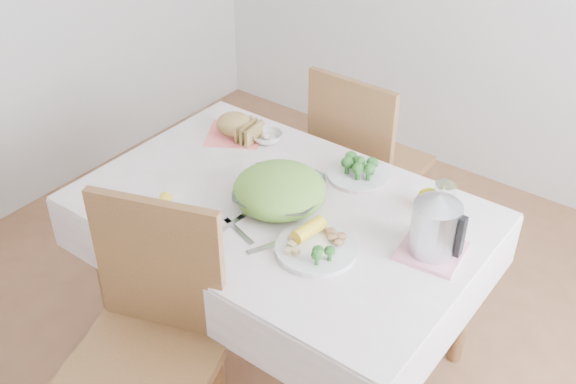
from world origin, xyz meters
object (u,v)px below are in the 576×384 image
Objects in this scene: yellow_mug at (430,203)px; dining_table at (281,281)px; dinner_plate_left at (168,222)px; dinner_plate_right at (316,249)px; chair_near at (141,382)px; salad_bowl at (280,195)px; electric_kettle at (436,225)px; chair_far at (370,170)px.

dining_table is at bearing -146.62° from yellow_mug.
dinner_plate_left is (-0.26, -0.34, 0.40)m from dining_table.
dinner_plate_right reaches higher than dinner_plate_left.
chair_near is 0.82m from salad_bowl.
salad_bowl is 3.43× the size of yellow_mug.
dining_table is 4.23× the size of salad_bowl.
salad_bowl is 1.44× the size of electric_kettle.
dining_table is 5.50× the size of dinner_plate_left.
salad_bowl is (-0.01, 0.00, 0.43)m from dining_table.
chair_near is 10.96× the size of yellow_mug.
dinner_plate_left is at bearing -130.44° from electric_kettle.
yellow_mug is at bearing 141.85° from electric_kettle.
salad_bowl reaches higher than dining_table.
chair_near is 1.20m from yellow_mug.
electric_kettle is (0.59, 0.09, 0.08)m from salad_bowl.
chair_near is at bearing -114.27° from yellow_mug.
dining_table is 1.37× the size of chair_far.
electric_kettle reaches higher than yellow_mug.
electric_kettle reaches higher than chair_near.
electric_kettle is (0.66, -0.73, 0.42)m from chair_far.
chair_near reaches higher than yellow_mug.
dining_table is at bearing 151.77° from dinner_plate_right.
dining_table is at bearing -27.62° from salad_bowl.
chair_near is 1.04× the size of chair_far.
chair_far is at bearing 154.63° from electric_kettle.
dinner_plate_left is 0.89× the size of dinner_plate_right.
salad_bowl reaches higher than dinner_plate_left.
chair_near is 0.73m from dinner_plate_right.
salad_bowl is at bearing 151.79° from dinner_plate_right.
chair_near reaches higher than dinner_plate_right.
yellow_mug is at bearing 137.15° from chair_far.
yellow_mug is at bearing 41.95° from dinner_plate_left.
salad_bowl is at bearing -147.34° from yellow_mug.
dining_table is 0.83m from chair_far.
dining_table is 4.89× the size of dinner_plate_right.
chair_near reaches higher than chair_far.
electric_kettle is (0.32, 0.23, 0.11)m from dinner_plate_right.
dinner_plate_right is (0.27, -0.15, -0.03)m from salad_bowl.
chair_far is 1.07m from dinner_plate_right.
electric_kettle is at bearing 133.01° from chair_far.
chair_far reaches higher than dinner_plate_right.
chair_far is 0.82m from yellow_mug.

